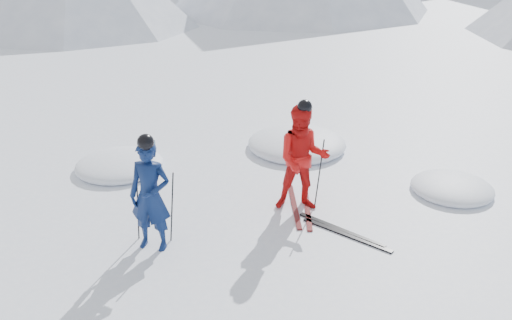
# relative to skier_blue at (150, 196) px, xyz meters

# --- Properties ---
(ground) EXTENTS (160.00, 160.00, 0.00)m
(ground) POSITION_rel_skier_blue_xyz_m (2.94, 0.82, -0.93)
(ground) COLOR white
(ground) RESTS_ON ground
(skier_blue) EXTENTS (0.69, 0.47, 1.86)m
(skier_blue) POSITION_rel_skier_blue_xyz_m (0.00, 0.00, 0.00)
(skier_blue) COLOR #0C1E4C
(skier_blue) RESTS_ON ground
(skier_red) EXTENTS (1.09, 0.93, 1.98)m
(skier_red) POSITION_rel_skier_blue_xyz_m (2.20, 1.78, 0.06)
(skier_red) COLOR red
(skier_red) RESTS_ON ground
(pole_blue_left) EXTENTS (0.12, 0.09, 1.24)m
(pole_blue_left) POSITION_rel_skier_blue_xyz_m (-0.30, 0.15, -0.31)
(pole_blue_left) COLOR black
(pole_blue_left) RESTS_ON ground
(pole_blue_right) EXTENTS (0.12, 0.07, 1.24)m
(pole_blue_right) POSITION_rel_skier_blue_xyz_m (0.25, 0.25, -0.31)
(pole_blue_right) COLOR black
(pole_blue_right) RESTS_ON ground
(pole_red_left) EXTENTS (0.13, 0.10, 1.32)m
(pole_red_left) POSITION_rel_skier_blue_xyz_m (1.90, 2.03, -0.27)
(pole_red_left) COLOR black
(pole_red_left) RESTS_ON ground
(pole_red_right) EXTENTS (0.13, 0.09, 1.32)m
(pole_red_right) POSITION_rel_skier_blue_xyz_m (2.50, 1.93, -0.27)
(pole_red_right) COLOR black
(pole_red_right) RESTS_ON ground
(ski_worn_left) EXTENTS (0.48, 1.67, 0.03)m
(ski_worn_left) POSITION_rel_skier_blue_xyz_m (2.08, 1.78, -0.91)
(ski_worn_left) COLOR black
(ski_worn_left) RESTS_ON ground
(ski_worn_right) EXTENTS (0.37, 1.69, 0.03)m
(ski_worn_right) POSITION_rel_skier_blue_xyz_m (2.32, 1.78, -0.91)
(ski_worn_right) COLOR black
(ski_worn_right) RESTS_ON ground
(ski_loose_a) EXTENTS (1.52, 0.92, 0.03)m
(ski_loose_a) POSITION_rel_skier_blue_xyz_m (2.97, 1.10, -0.91)
(ski_loose_a) COLOR black
(ski_loose_a) RESTS_ON ground
(ski_loose_b) EXTENTS (1.55, 0.87, 0.03)m
(ski_loose_b) POSITION_rel_skier_blue_xyz_m (3.07, 0.95, -0.91)
(ski_loose_b) COLOR black
(ski_loose_b) RESTS_ON ground
(snow_lumps) EXTENTS (8.62, 4.01, 0.51)m
(snow_lumps) POSITION_rel_skier_blue_xyz_m (1.30, 3.83, -0.93)
(snow_lumps) COLOR white
(snow_lumps) RESTS_ON ground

